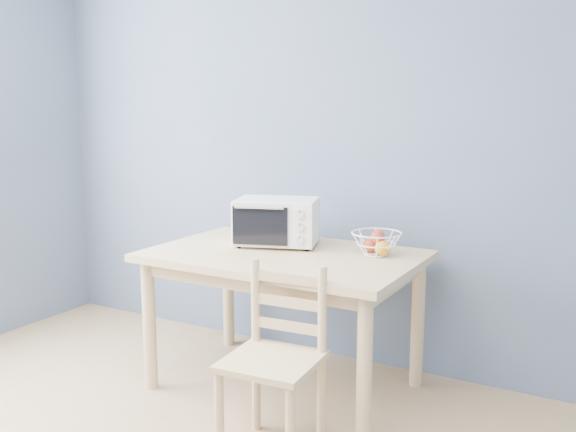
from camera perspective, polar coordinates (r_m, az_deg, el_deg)
The scene contains 4 objects.
dining_table at distance 3.41m, azimuth -0.35°, elevation -4.91°, with size 1.40×0.90×0.75m.
toaster_oven at distance 3.53m, azimuth -1.30°, elevation -0.44°, with size 0.51×0.44×0.26m.
fruit_basket at distance 3.34m, azimuth 7.94°, elevation -2.35°, with size 0.35×0.35×0.13m.
dining_chair at distance 2.87m, azimuth -1.10°, elevation -12.88°, with size 0.41×0.41×0.83m.
Camera 1 is at (1.70, -1.16, 1.51)m, focal length 40.00 mm.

